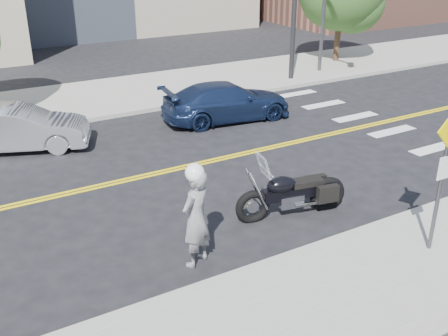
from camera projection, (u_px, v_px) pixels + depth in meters
The scene contains 7 objects.
ground_plane at pixel (118, 182), 13.48m from camera, with size 120.00×120.00×0.00m, color black.
sidewalk_far at pixel (49, 105), 19.38m from camera, with size 60.00×5.00×0.15m, color #9E9B91.
pedestrian_sign at pixel (445, 164), 9.62m from camera, with size 0.78×0.08×3.00m.
motorcyclist at pixel (196, 215), 9.73m from camera, with size 0.85×0.74×2.10m.
motorcycle at pixel (293, 183), 11.60m from camera, with size 2.58×0.78×1.57m, color black, non-canonical shape.
parked_car_silver at pixel (19, 128), 15.29m from camera, with size 1.39×3.98×1.31m, color #A6A7AD.
parked_car_blue at pixel (227, 101), 17.81m from camera, with size 1.81×4.46×1.29m, color navy.
Camera 1 is at (-3.75, -11.90, 5.80)m, focal length 42.00 mm.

